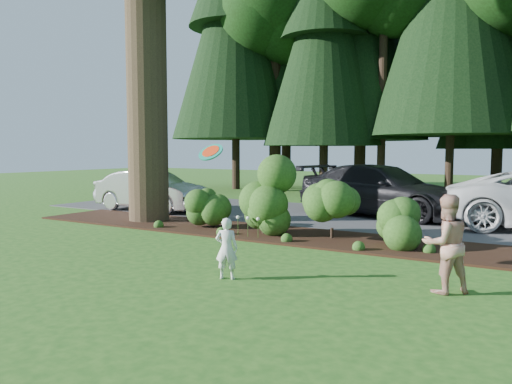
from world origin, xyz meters
TOP-DOWN VIEW (x-y plane):
  - ground at (0.00, 0.00)m, footprint 80.00×80.00m
  - mulch_bed at (0.00, 3.25)m, footprint 16.00×2.50m
  - driveway at (0.00, 7.50)m, footprint 22.00×6.00m
  - shrub_row at (0.77, 3.14)m, footprint 6.53×1.60m
  - lily_cluster at (-0.30, 2.40)m, footprint 0.69×0.09m
  - car_silver_wagon at (-6.29, 5.33)m, footprint 4.44×1.60m
  - car_dark_suv at (1.31, 8.28)m, footprint 6.26×3.63m
  - child at (1.50, -1.15)m, footprint 0.46×0.39m
  - adult at (4.89, -0.07)m, footprint 0.95×0.93m
  - frisbee at (0.93, -0.81)m, footprint 0.47×0.39m

SIDE VIEW (x-z plane):
  - ground at x=0.00m, z-range 0.00..0.00m
  - driveway at x=0.00m, z-range 0.00..0.03m
  - mulch_bed at x=0.00m, z-range 0.00..0.05m
  - lily_cluster at x=-0.30m, z-range 0.21..0.78m
  - child at x=1.50m, z-range 0.00..1.07m
  - car_silver_wagon at x=-6.29m, z-range 0.03..1.49m
  - adult at x=4.89m, z-range 0.00..1.55m
  - shrub_row at x=0.77m, z-range 0.00..1.61m
  - car_dark_suv at x=1.31m, z-range 0.03..1.74m
  - frisbee at x=0.93m, z-range 2.04..2.35m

